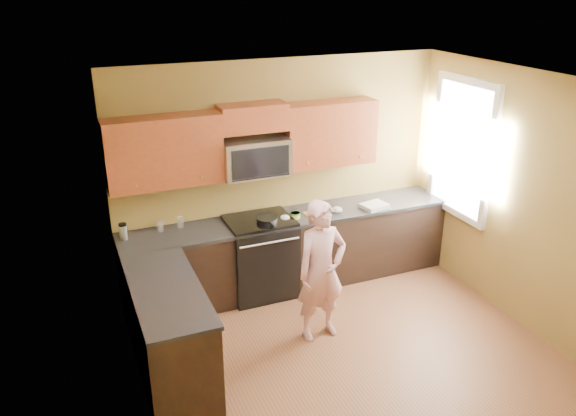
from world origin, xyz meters
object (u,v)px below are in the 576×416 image
stove (260,256)px  frying_pan (267,221)px  microwave (255,175)px  travel_mug (124,239)px  woman (321,271)px  butter_tub (295,218)px

stove → frying_pan: 0.49m
microwave → travel_mug: size_ratio=4.14×
stove → woman: woman is taller
stove → butter_tub: size_ratio=8.18×
butter_tub → travel_mug: (-1.93, 0.17, 0.00)m
woman → butter_tub: bearing=76.9°
stove → travel_mug: (-1.50, 0.11, 0.45)m
butter_tub → stove: bearing=172.4°
travel_mug → woman: bearing=-33.4°
travel_mug → butter_tub: bearing=-4.9°
microwave → frying_pan: 0.55m
woman → butter_tub: woman is taller
woman → stove: bearing=99.9°
microwave → woman: microwave is taller
butter_tub → frying_pan: bearing=-174.5°
microwave → woman: (0.28, -1.19, -0.70)m
microwave → woman: size_ratio=0.50×
frying_pan → butter_tub: bearing=6.4°
microwave → travel_mug: (-1.50, -0.02, -0.53)m
frying_pan → travel_mug: (-1.56, 0.20, -0.03)m
stove → frying_pan: frying_pan is taller
stove → woman: 1.14m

